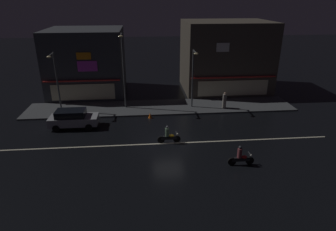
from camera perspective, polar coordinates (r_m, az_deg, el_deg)
ground_plane at (r=23.69m, az=0.03°, el=-5.52°), size 140.00×140.00×0.00m
lane_divider_stripe at (r=23.68m, az=0.03°, el=-5.51°), size 26.96×0.16×0.01m
sidewalk_far at (r=31.20m, az=-1.35°, el=1.66°), size 28.38×4.52×0.14m
storefront_left_block at (r=37.61m, az=11.21°, el=11.39°), size 10.33×8.31×8.45m
storefront_center_block at (r=36.82m, az=-15.67°, el=10.16°), size 8.68×8.34×7.68m
streetlamp_west at (r=30.71m, az=-21.23°, el=7.04°), size 0.44×1.64×6.02m
streetlamp_mid at (r=29.86m, az=-8.82°, el=9.65°), size 0.44×1.64×7.73m
streetlamp_east at (r=29.96m, az=4.99°, el=8.18°), size 0.44×1.64×6.09m
pedestrian_on_sidewalk at (r=31.10m, az=11.06°, el=2.86°), size 0.40×0.40×1.73m
parked_car_near_kerb at (r=27.59m, az=-18.20°, el=-0.55°), size 4.30×1.98×1.67m
motorcycle_lead at (r=23.51m, az=0.07°, el=-4.01°), size 1.90×0.60×1.52m
motorcycle_following at (r=21.16m, az=14.11°, el=-7.94°), size 1.90×0.60×1.52m
traffic_cone at (r=28.50m, az=-3.56°, el=0.02°), size 0.36×0.36×0.55m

